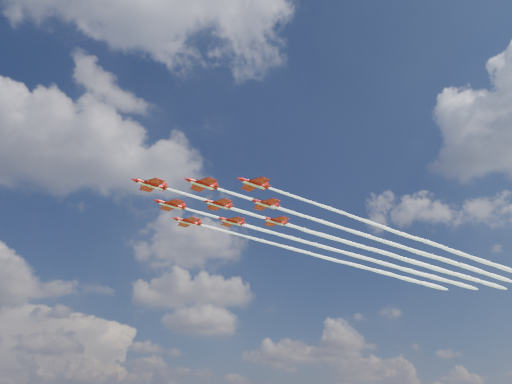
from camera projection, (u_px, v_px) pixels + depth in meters
jet_lead at (354, 244)px, 154.68m from camera, size 135.38×56.66×2.30m
jet_row2_port at (393, 244)px, 154.45m from camera, size 135.38×56.66×2.30m
jet_row2_starb at (357, 256)px, 165.30m from camera, size 135.38×56.66×2.30m
jet_row3_port at (433, 244)px, 154.23m from camera, size 135.38×56.66×2.30m
jet_row3_centre at (393, 256)px, 165.08m from camera, size 135.38×56.66×2.30m
jet_row3_starb at (359, 266)px, 175.93m from camera, size 135.38×56.66×2.30m
jet_row4_port at (430, 256)px, 164.86m from camera, size 135.38×56.66×2.30m
jet_row4_starb at (393, 266)px, 175.71m from camera, size 135.38×56.66×2.30m
jet_tail at (427, 266)px, 175.49m from camera, size 135.38×56.66×2.30m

